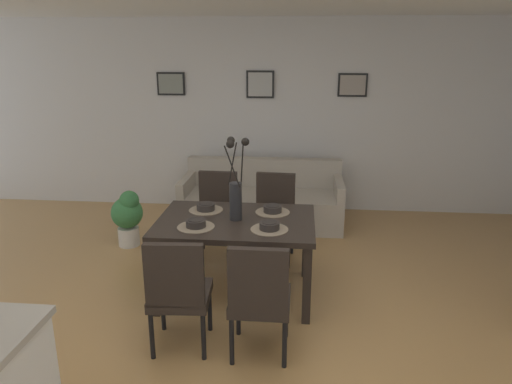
% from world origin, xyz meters
% --- Properties ---
extents(ground_plane, '(9.00, 9.00, 0.00)m').
position_xyz_m(ground_plane, '(0.00, 0.00, 0.00)').
color(ground_plane, tan).
extents(back_wall_panel, '(9.00, 0.10, 2.60)m').
position_xyz_m(back_wall_panel, '(0.00, 3.25, 1.30)').
color(back_wall_panel, silver).
rests_on(back_wall_panel, ground).
extents(dining_table, '(1.40, 0.98, 0.74)m').
position_xyz_m(dining_table, '(-0.19, 0.65, 0.65)').
color(dining_table, black).
rests_on(dining_table, ground).
extents(dining_chair_near_left, '(0.47, 0.47, 0.92)m').
position_xyz_m(dining_chair_near_left, '(-0.50, -0.25, 0.51)').
color(dining_chair_near_left, black).
rests_on(dining_chair_near_left, ground).
extents(dining_chair_near_right, '(0.45, 0.45, 0.92)m').
position_xyz_m(dining_chair_near_right, '(-0.53, 1.52, 0.51)').
color(dining_chair_near_right, black).
rests_on(dining_chair_near_right, ground).
extents(dining_chair_far_left, '(0.44, 0.44, 0.92)m').
position_xyz_m(dining_chair_far_left, '(0.10, -0.27, 0.51)').
color(dining_chair_far_left, black).
rests_on(dining_chair_far_left, ground).
extents(dining_chair_far_right, '(0.47, 0.47, 0.92)m').
position_xyz_m(dining_chair_far_right, '(0.10, 1.51, 0.51)').
color(dining_chair_far_right, black).
rests_on(dining_chair_far_right, ground).
extents(centerpiece_vase, '(0.21, 0.23, 0.73)m').
position_xyz_m(centerpiece_vase, '(-0.19, 0.65, 1.02)').
color(centerpiece_vase, '#232326').
rests_on(centerpiece_vase, dining_table).
extents(placemat_near_left, '(0.32, 0.32, 0.01)m').
position_xyz_m(placemat_near_left, '(-0.51, 0.43, 0.74)').
color(placemat_near_left, '#7F705B').
rests_on(placemat_near_left, dining_table).
extents(bowl_near_left, '(0.17, 0.17, 0.07)m').
position_xyz_m(bowl_near_left, '(-0.51, 0.43, 0.78)').
color(bowl_near_left, '#2D2826').
rests_on(bowl_near_left, dining_table).
extents(placemat_near_right, '(0.32, 0.32, 0.01)m').
position_xyz_m(placemat_near_right, '(-0.51, 0.87, 0.74)').
color(placemat_near_right, '#7F705B').
rests_on(placemat_near_right, dining_table).
extents(bowl_near_right, '(0.17, 0.17, 0.07)m').
position_xyz_m(bowl_near_right, '(-0.51, 0.87, 0.78)').
color(bowl_near_right, '#2D2826').
rests_on(bowl_near_right, dining_table).
extents(placemat_far_left, '(0.32, 0.32, 0.01)m').
position_xyz_m(placemat_far_left, '(0.12, 0.43, 0.74)').
color(placemat_far_left, '#7F705B').
rests_on(placemat_far_left, dining_table).
extents(bowl_far_left, '(0.17, 0.17, 0.07)m').
position_xyz_m(bowl_far_left, '(0.12, 0.43, 0.78)').
color(bowl_far_left, '#2D2826').
rests_on(bowl_far_left, dining_table).
extents(placemat_far_right, '(0.32, 0.32, 0.01)m').
position_xyz_m(placemat_far_right, '(0.12, 0.87, 0.74)').
color(placemat_far_right, '#7F705B').
rests_on(placemat_far_right, dining_table).
extents(bowl_far_right, '(0.17, 0.17, 0.07)m').
position_xyz_m(bowl_far_right, '(0.12, 0.87, 0.78)').
color(bowl_far_right, '#2D2826').
rests_on(bowl_far_right, dining_table).
extents(sofa, '(2.05, 0.84, 0.80)m').
position_xyz_m(sofa, '(-0.11, 2.56, 0.28)').
color(sofa, '#B2A899').
rests_on(sofa, ground).
extents(framed_picture_left, '(0.38, 0.03, 0.31)m').
position_xyz_m(framed_picture_left, '(-1.42, 3.18, 1.74)').
color(framed_picture_left, black).
extents(framed_picture_center, '(0.37, 0.03, 0.36)m').
position_xyz_m(framed_picture_center, '(-0.19, 3.18, 1.74)').
color(framed_picture_center, black).
extents(framed_picture_right, '(0.38, 0.03, 0.30)m').
position_xyz_m(framed_picture_right, '(1.03, 3.18, 1.74)').
color(framed_picture_right, black).
extents(potted_plant, '(0.36, 0.36, 0.67)m').
position_xyz_m(potted_plant, '(-1.59, 1.66, 0.37)').
color(potted_plant, silver).
rests_on(potted_plant, ground).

